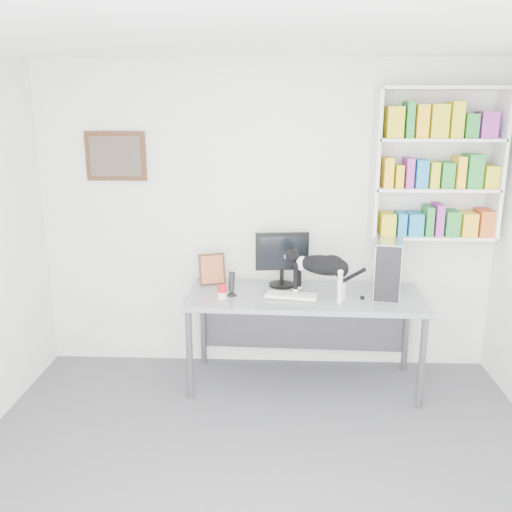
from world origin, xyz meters
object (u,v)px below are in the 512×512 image
Objects in this scene: speaker at (232,283)px; cat at (321,276)px; bookshelf at (437,164)px; monitor at (282,259)px; pc_tower at (388,267)px; keyboard at (291,296)px; desk at (304,340)px; leaning_print at (212,269)px; soup_can at (222,292)px.

cat is at bearing 11.75° from speaker.
bookshelf is at bearing 47.04° from cat.
pc_tower is at bearing -17.23° from monitor.
pc_tower is (0.79, 0.14, 0.21)m from keyboard.
pc_tower reaches higher than desk.
keyboard is at bearing -43.68° from leaning_print.
pc_tower is (0.68, 0.06, 0.63)m from desk.
speaker is 0.36m from leaning_print.
keyboard is (-0.11, -0.08, 0.42)m from desk.
bookshelf reaches higher than cat.
monitor is at bearing 114.69° from keyboard.
monitor reaches higher than soup_can.
monitor is 0.39m from keyboard.
monitor is (-0.19, 0.22, 0.65)m from desk.
cat is at bearing -34.59° from desk.
monitor is at bearing 132.35° from desk.
bookshelf is at bearing -3.58° from monitor.
speaker is at bearing -173.51° from desk.
pc_tower is 1.49m from leaning_print.
pc_tower is at bearing 40.22° from cat.
pc_tower reaches higher than keyboard.
leaning_print is 0.46× the size of cat.
pc_tower reaches higher than leaning_print.
keyboard is at bearing 11.41° from speaker.
soup_can is 0.80m from cat.
leaning_print is at bearing 108.52° from soup_can.
bookshelf is 1.33m from cat.
monitor is 0.45m from cat.
leaning_print is (-1.48, 0.19, -0.09)m from pc_tower.
pc_tower reaches higher than speaker.
pc_tower is at bearing -149.47° from bookshelf.
bookshelf is 2.08m from leaning_print.
speaker reaches higher than soup_can.
cat is at bearing 2.64° from soup_can.
desk is 4.66× the size of keyboard.
leaning_print is 2.59× the size of soup_can.
leaning_print reaches higher than keyboard.
pc_tower is (0.87, -0.16, -0.01)m from monitor.
soup_can is at bearing -159.97° from pc_tower.
keyboard is 0.90× the size of pc_tower.
soup_can reaches higher than desk.
pc_tower is 1.38m from soup_can.
desk is 17.74× the size of soup_can.
speaker is at bearing 48.05° from soup_can.
monitor is 2.32× the size of speaker.
soup_can is at bearing -89.53° from leaning_print.
leaning_print is (-0.20, 0.30, 0.04)m from speaker.
leaning_print is 0.41m from soup_can.
speaker is (-1.67, -0.34, -0.94)m from bookshelf.
speaker reaches higher than desk.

